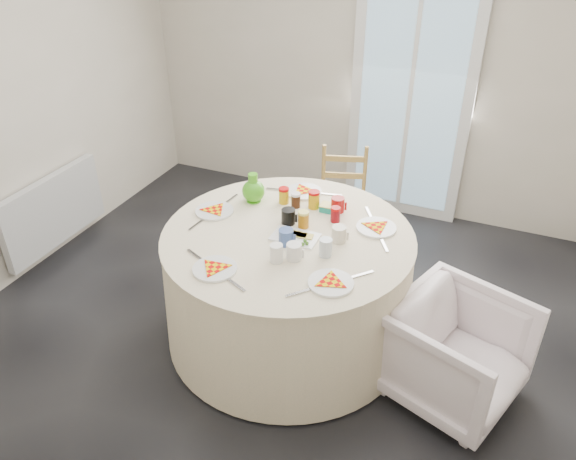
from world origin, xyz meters
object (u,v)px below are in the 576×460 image
at_px(wooden_chair, 343,198).
at_px(green_pitcher, 253,188).
at_px(armchair, 458,343).
at_px(radiator, 53,211).
at_px(table, 288,287).

bearing_deg(wooden_chair, green_pitcher, -131.75).
height_order(wooden_chair, green_pitcher, green_pitcher).
distance_m(wooden_chair, armchair, 1.62).
relative_size(radiator, armchair, 1.44).
bearing_deg(radiator, table, -4.42).
xyz_separation_m(radiator, green_pitcher, (1.69, 0.13, 0.49)).
bearing_deg(green_pitcher, table, -23.56).
bearing_deg(wooden_chair, radiator, -173.02).
distance_m(table, wooden_chair, 1.10).
relative_size(radiator, wooden_chair, 1.18).
relative_size(armchair, green_pitcher, 3.61).
distance_m(wooden_chair, green_pitcher, 0.97).
bearing_deg(radiator, armchair, -4.95).
bearing_deg(armchair, table, 103.75).
distance_m(table, armchair, 1.08).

